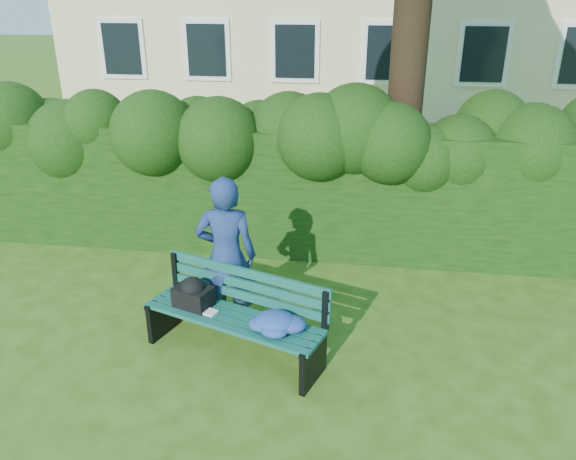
# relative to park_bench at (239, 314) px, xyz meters

# --- Properties ---
(ground) EXTENTS (80.00, 80.00, 0.00)m
(ground) POSITION_rel_park_bench_xyz_m (0.33, 0.56, -0.50)
(ground) COLOR #335511
(ground) RESTS_ON ground
(hedge) EXTENTS (10.00, 1.00, 1.80)m
(hedge) POSITION_rel_park_bench_xyz_m (0.33, 2.76, 0.40)
(hedge) COLOR black
(hedge) RESTS_ON ground
(park_bench) EXTENTS (1.99, 1.16, 0.89)m
(park_bench) POSITION_rel_park_bench_xyz_m (0.00, 0.00, 0.00)
(park_bench) COLOR #0E4A3B
(park_bench) RESTS_ON ground
(man_reading) EXTENTS (0.70, 0.50, 1.79)m
(man_reading) POSITION_rel_park_bench_xyz_m (-0.24, 0.48, 0.40)
(man_reading) COLOR navy
(man_reading) RESTS_ON ground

